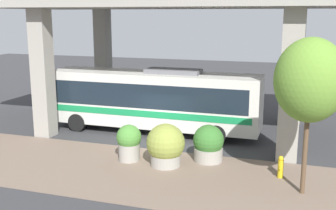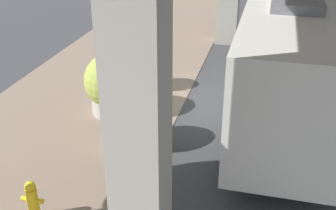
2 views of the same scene
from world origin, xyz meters
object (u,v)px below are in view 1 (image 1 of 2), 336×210
(planter_middle, at_px, (129,142))
(bus, at_px, (153,98))
(fire_hydrant, at_px, (281,167))
(planter_front, at_px, (208,144))
(planter_back, at_px, (166,146))
(street_tree_near, at_px, (310,81))

(planter_middle, bearing_deg, bus, 7.00)
(fire_hydrant, distance_m, planter_middle, 6.54)
(planter_front, height_order, planter_back, planter_back)
(bus, relative_size, planter_back, 6.27)
(planter_back, bearing_deg, planter_middle, 85.59)
(bus, relative_size, planter_front, 7.02)
(bus, xyz_separation_m, planter_middle, (-4.74, -0.58, -1.07))
(bus, height_order, street_tree_near, street_tree_near)
(street_tree_near, bearing_deg, planter_back, 78.22)
(bus, height_order, planter_front, bus)
(planter_middle, height_order, planter_back, planter_back)
(planter_back, bearing_deg, planter_front, -54.79)
(bus, distance_m, street_tree_near, 10.25)
(fire_hydrant, relative_size, planter_back, 0.49)
(planter_middle, xyz_separation_m, street_tree_near, (-1.31, -7.39, 3.31))
(planter_front, distance_m, planter_middle, 3.52)
(fire_hydrant, distance_m, planter_front, 3.34)
(bus, distance_m, planter_front, 5.55)
(planter_middle, xyz_separation_m, planter_back, (-0.14, -1.76, 0.05))
(fire_hydrant, relative_size, planter_front, 0.55)
(bus, xyz_separation_m, street_tree_near, (-6.05, -7.97, 2.23))
(fire_hydrant, bearing_deg, planter_front, 71.99)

